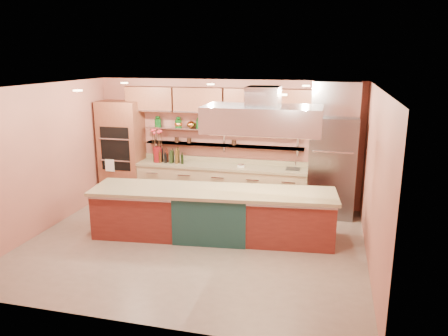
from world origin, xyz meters
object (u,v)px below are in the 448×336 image
(copper_kettle, at_px, (191,125))
(green_canister, at_px, (209,125))
(refrigerator, at_px, (332,167))
(island, at_px, (213,213))
(flower_vase, at_px, (157,154))
(kitchen_scale, at_px, (241,165))

(copper_kettle, xyz_separation_m, green_canister, (0.42, 0.00, 0.01))
(refrigerator, height_order, island, refrigerator)
(island, distance_m, green_canister, 2.46)
(refrigerator, distance_m, flower_vase, 3.90)
(kitchen_scale, bearing_deg, copper_kettle, 173.45)
(kitchen_scale, height_order, copper_kettle, copper_kettle)
(refrigerator, relative_size, kitchen_scale, 14.65)
(refrigerator, relative_size, green_canister, 12.26)
(kitchen_scale, xyz_separation_m, copper_kettle, (-1.21, 0.22, 0.82))
(refrigerator, relative_size, copper_kettle, 10.91)
(kitchen_scale, bearing_deg, island, -91.82)
(flower_vase, height_order, copper_kettle, copper_kettle)
(copper_kettle, relative_size, green_canister, 1.12)
(flower_vase, bearing_deg, island, -44.12)
(kitchen_scale, bearing_deg, refrigerator, 3.45)
(island, bearing_deg, copper_kettle, 111.84)
(refrigerator, bearing_deg, green_canister, 175.17)
(island, xyz_separation_m, green_canister, (-0.62, 1.96, 1.34))
(refrigerator, distance_m, kitchen_scale, 1.94)
(refrigerator, distance_m, copper_kettle, 3.24)
(refrigerator, height_order, copper_kettle, refrigerator)
(island, relative_size, copper_kettle, 22.79)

